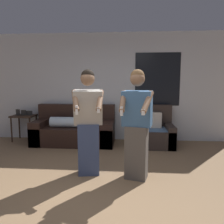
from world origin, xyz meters
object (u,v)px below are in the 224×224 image
at_px(person_left, 88,123).
at_px(person_right, 137,125).
at_px(couch, 75,130).
at_px(side_table, 24,119).
at_px(armchair, 153,132).

relative_size(person_left, person_right, 1.00).
height_order(couch, person_right, person_right).
bearing_deg(side_table, couch, -6.89).
bearing_deg(side_table, armchair, -3.01).
bearing_deg(couch, person_left, -69.08).
bearing_deg(side_table, person_right, -36.12).
distance_m(side_table, person_right, 3.45).
bearing_deg(person_left, person_right, -7.58).
distance_m(armchair, person_right, 1.99).
bearing_deg(armchair, side_table, 176.99).
bearing_deg(person_right, armchair, 76.00).
distance_m(armchair, side_table, 3.26).
bearing_deg(armchair, person_left, -124.82).
bearing_deg(couch, side_table, 173.11).
height_order(armchair, person_left, person_left).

